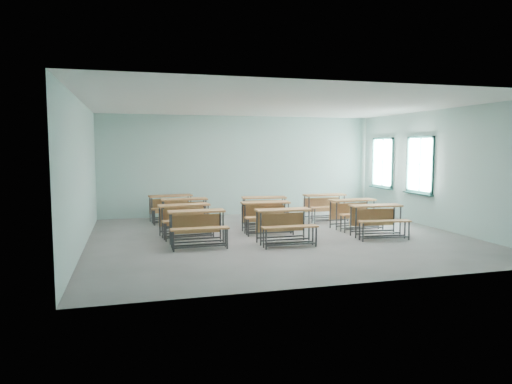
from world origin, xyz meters
TOP-DOWN VIEW (x-y plane):
  - room at (0.08, 0.03)m, footprint 9.04×8.04m
  - desk_unit_r0c0 at (-2.08, -0.48)m, footprint 1.26×0.84m
  - desk_unit_r0c1 at (-0.14, -0.79)m, footprint 1.26×0.85m
  - desk_unit_r0c2 at (2.30, -0.66)m, footprint 1.33×0.96m
  - desk_unit_r1c0 at (-2.21, 0.70)m, footprint 1.34×0.98m
  - desk_unit_r1c1 at (-0.13, 0.66)m, footprint 1.29×0.90m
  - desk_unit_r1c2 at (2.32, 0.56)m, footprint 1.31×0.92m
  - desk_unit_r2c0 at (-2.07, 1.98)m, footprint 1.27×0.86m
  - desk_unit_r2c1 at (0.16, 1.82)m, footprint 1.35×1.00m
  - desk_unit_r2c2 at (2.14, 2.01)m, footprint 1.27×0.86m
  - desk_unit_r3c0 at (-2.35, 3.01)m, footprint 1.34×0.98m

SIDE VIEW (x-z plane):
  - desk_unit_r0c0 at x=-2.08m, z-range 0.14..0.92m
  - desk_unit_r0c1 at x=-0.14m, z-range 0.14..0.92m
  - desk_unit_r0c2 at x=2.30m, z-range 0.14..0.92m
  - desk_unit_r1c0 at x=-2.21m, z-range 0.14..0.92m
  - desk_unit_r1c1 at x=-0.13m, z-range 0.14..0.92m
  - desk_unit_r1c2 at x=2.32m, z-range 0.14..0.92m
  - desk_unit_r2c0 at x=-2.07m, z-range 0.14..0.92m
  - desk_unit_r2c1 at x=0.16m, z-range 0.14..0.92m
  - desk_unit_r2c2 at x=2.14m, z-range 0.14..0.92m
  - desk_unit_r3c0 at x=-2.35m, z-range 0.14..0.92m
  - room at x=0.08m, z-range -0.02..3.22m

